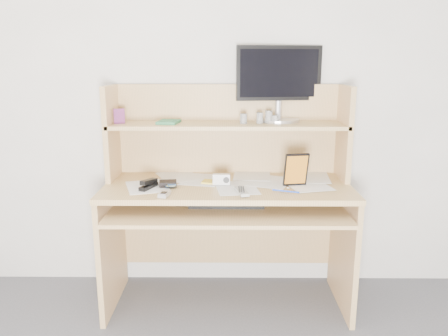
{
  "coord_description": "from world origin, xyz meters",
  "views": [
    {
      "loc": [
        0.0,
        -0.92,
        1.42
      ],
      "look_at": [
        -0.02,
        1.43,
        0.86
      ],
      "focal_mm": 35.0,
      "sensor_mm": 36.0,
      "label": 1
    }
  ],
  "objects_px": {
    "keyboard": "(226,203)",
    "monitor": "(279,81)",
    "desk": "(228,190)",
    "game_case": "(296,170)",
    "tv_remote": "(241,191)"
  },
  "relations": [
    {
      "from": "keyboard",
      "to": "tv_remote",
      "type": "distance_m",
      "value": 0.17
    },
    {
      "from": "keyboard",
      "to": "tv_remote",
      "type": "relative_size",
      "value": 2.59
    },
    {
      "from": "tv_remote",
      "to": "monitor",
      "type": "bearing_deg",
      "value": 49.0
    },
    {
      "from": "desk",
      "to": "keyboard",
      "type": "distance_m",
      "value": 0.15
    },
    {
      "from": "tv_remote",
      "to": "monitor",
      "type": "xyz_separation_m",
      "value": [
        0.23,
        0.45,
        0.55
      ]
    },
    {
      "from": "monitor",
      "to": "game_case",
      "type": "bearing_deg",
      "value": -84.75
    },
    {
      "from": "desk",
      "to": "game_case",
      "type": "bearing_deg",
      "value": -19.09
    },
    {
      "from": "keyboard",
      "to": "monitor",
      "type": "relative_size",
      "value": 0.81
    },
    {
      "from": "game_case",
      "to": "monitor",
      "type": "height_order",
      "value": "monitor"
    },
    {
      "from": "desk",
      "to": "tv_remote",
      "type": "relative_size",
      "value": 8.75
    },
    {
      "from": "game_case",
      "to": "monitor",
      "type": "xyz_separation_m",
      "value": [
        -0.07,
        0.31,
        0.47
      ]
    },
    {
      "from": "tv_remote",
      "to": "game_case",
      "type": "bearing_deg",
      "value": 10.14
    },
    {
      "from": "desk",
      "to": "monitor",
      "type": "distance_m",
      "value": 0.72
    },
    {
      "from": "keyboard",
      "to": "desk",
      "type": "bearing_deg",
      "value": 87.62
    },
    {
      "from": "tv_remote",
      "to": "game_case",
      "type": "relative_size",
      "value": 0.85
    }
  ]
}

